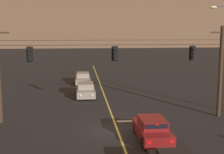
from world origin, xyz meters
TOP-DOWN VIEW (x-y plane):
  - ground_plane at (0.00, 0.00)m, footprint 180.00×180.00m
  - lane_centre_stripe at (0.00, 8.46)m, footprint 0.14×60.00m
  - stop_bar_paint at (1.90, 1.86)m, footprint 3.40×0.36m
  - signal_span_assembly at (0.00, 2.46)m, footprint 18.51×0.32m
  - traffic_light_leftmost at (-6.10, 2.44)m, footprint 0.48×0.41m
  - traffic_light_left_inner at (0.12, 2.44)m, footprint 0.48×0.41m
  - traffic_light_centre at (6.09, 2.44)m, footprint 0.48×0.41m
  - car_waiting_near_lane at (1.93, -2.19)m, footprint 1.80×4.33m
  - car_oncoming_lead at (-1.92, 10.95)m, footprint 1.80×4.42m
  - car_oncoming_trailing at (-2.12, 18.53)m, footprint 1.80×4.42m

SIDE VIEW (x-z plane):
  - ground_plane at x=0.00m, z-range 0.00..0.00m
  - lane_centre_stripe at x=0.00m, z-range 0.00..0.01m
  - stop_bar_paint at x=1.90m, z-range 0.00..0.01m
  - car_oncoming_lead at x=-1.92m, z-range -0.05..1.34m
  - car_oncoming_trailing at x=-2.12m, z-range -0.05..1.34m
  - car_waiting_near_lane at x=1.93m, z-range -0.05..1.34m
  - signal_span_assembly at x=0.00m, z-range 0.15..7.23m
  - traffic_light_leftmost at x=-6.10m, z-range 4.41..5.63m
  - traffic_light_left_inner at x=0.12m, z-range 4.41..5.63m
  - traffic_light_centre at x=6.09m, z-range 4.41..5.63m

